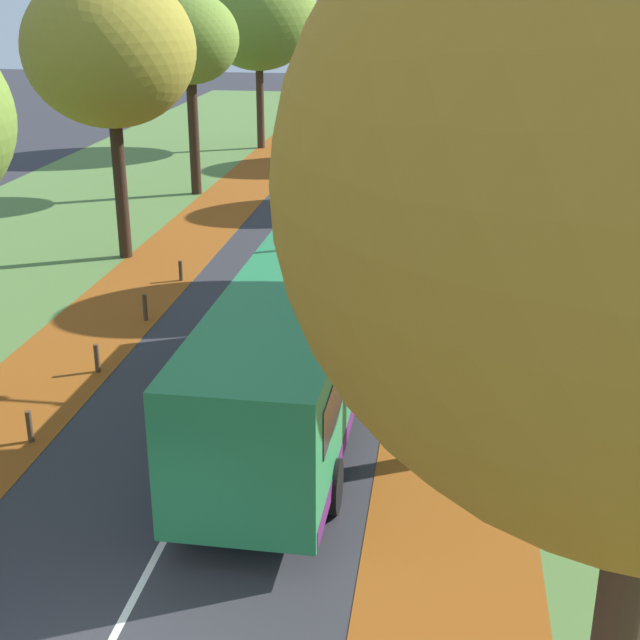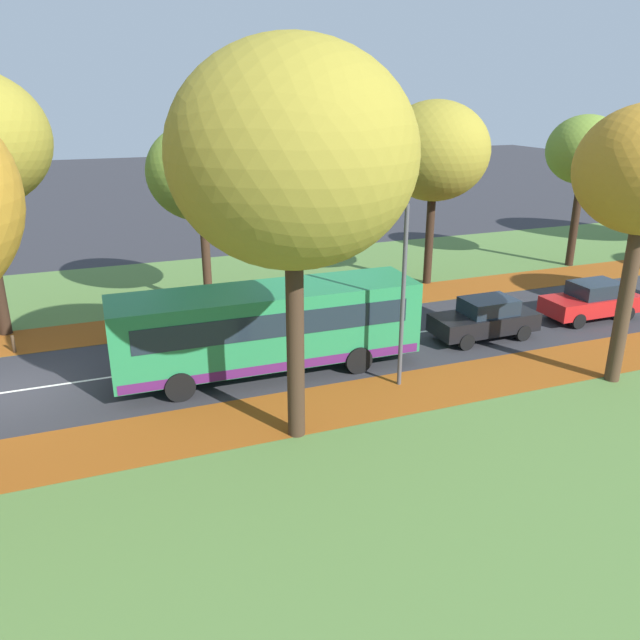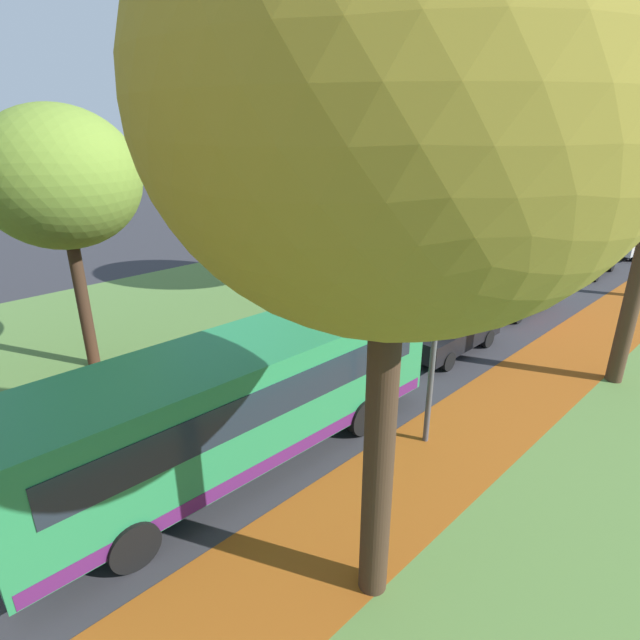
# 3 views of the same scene
# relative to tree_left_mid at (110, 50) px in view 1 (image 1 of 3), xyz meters

# --- Properties ---
(grass_verge_left) EXTENTS (12.00, 90.00, 0.01)m
(grass_verge_left) POSITION_rel_tree_left_mid_xyz_m (-3.15, 1.10, -6.51)
(grass_verge_left) COLOR #517538
(grass_verge_left) RESTS_ON ground
(leaf_litter_left) EXTENTS (2.80, 60.00, 0.00)m
(leaf_litter_left) POSITION_rel_tree_left_mid_xyz_m (1.45, -4.90, -6.50)
(leaf_litter_left) COLOR #8C4714
(leaf_litter_left) RESTS_ON grass_verge_left
(grass_verge_right) EXTENTS (12.00, 90.00, 0.01)m
(grass_verge_right) POSITION_rel_tree_left_mid_xyz_m (15.25, 1.10, -6.51)
(grass_verge_right) COLOR #517538
(grass_verge_right) RESTS_ON ground
(leaf_litter_right) EXTENTS (2.80, 60.00, 0.00)m
(leaf_litter_right) POSITION_rel_tree_left_mid_xyz_m (10.65, -4.90, -6.50)
(leaf_litter_right) COLOR #8C4714
(leaf_litter_right) RESTS_ON grass_verge_right
(road_centre_line) EXTENTS (0.12, 80.00, 0.01)m
(road_centre_line) POSITION_rel_tree_left_mid_xyz_m (6.05, 1.10, -6.51)
(road_centre_line) COLOR silver
(road_centre_line) RESTS_ON ground
(tree_left_mid) EXTENTS (5.22, 5.22, 8.89)m
(tree_left_mid) POSITION_rel_tree_left_mid_xyz_m (0.00, 0.00, 0.00)
(tree_left_mid) COLOR black
(tree_left_mid) RESTS_ON ground
(tree_left_far) EXTENTS (4.02, 4.02, 8.12)m
(tree_left_far) POSITION_rel_tree_left_mid_xyz_m (-0.21, 9.28, -0.26)
(tree_left_far) COLOR black
(tree_left_far) RESTS_ON ground
(tree_left_distant) EXTENTS (6.13, 6.13, 9.55)m
(tree_left_distant) POSITION_rel_tree_left_mid_xyz_m (0.26, 20.43, 0.26)
(tree_left_distant) COLOR #382619
(tree_left_distant) RESTS_ON ground
(tree_right_near) EXTENTS (6.17, 6.17, 10.48)m
(tree_right_near) POSITION_rel_tree_left_mid_xyz_m (11.87, -11.08, 1.17)
(tree_right_near) COLOR #382619
(tree_right_near) RESTS_ON ground
(tree_right_mid) EXTENTS (4.36, 4.36, 8.93)m
(tree_right_mid) POSITION_rel_tree_left_mid_xyz_m (12.29, 0.05, 0.39)
(tree_right_mid) COLOR #422D1E
(tree_right_mid) RESTS_ON ground
(tree_right_far) EXTENTS (4.54, 4.54, 8.74)m
(tree_right_far) POSITION_rel_tree_left_mid_xyz_m (12.56, 10.81, 0.14)
(tree_right_far) COLOR black
(tree_right_far) RESTS_ON ground
(tree_right_distant) EXTENTS (5.39, 5.39, 9.61)m
(tree_right_distant) POSITION_rel_tree_left_mid_xyz_m (12.07, 20.01, 0.64)
(tree_right_distant) COLOR #422D1E
(tree_right_distant) RESTS_ON ground
(bollard_third) EXTENTS (0.12, 0.12, 0.67)m
(bollard_third) POSITION_rel_tree_left_mid_xyz_m (2.47, -12.28, -6.18)
(bollard_third) COLOR #4C3823
(bollard_third) RESTS_ON ground
(bollard_fourth) EXTENTS (0.12, 0.12, 0.69)m
(bollard_fourth) POSITION_rel_tree_left_mid_xyz_m (2.52, -8.91, -6.16)
(bollard_fourth) COLOR #4C3823
(bollard_fourth) RESTS_ON ground
(bollard_fifth) EXTENTS (0.12, 0.12, 0.73)m
(bollard_fifth) POSITION_rel_tree_left_mid_xyz_m (2.53, -5.53, -6.14)
(bollard_fifth) COLOR #4C3823
(bollard_fifth) RESTS_ON ground
(bollard_sixth) EXTENTS (0.12, 0.12, 0.63)m
(bollard_sixth) POSITION_rel_tree_left_mid_xyz_m (2.50, -2.15, -6.19)
(bollard_sixth) COLOR #4C3823
(bollard_sixth) RESTS_ON ground
(streetlamp_right) EXTENTS (1.89, 0.28, 6.00)m
(streetlamp_right) POSITION_rel_tree_left_mid_xyz_m (9.72, -6.86, -2.77)
(streetlamp_right) COLOR #47474C
(streetlamp_right) RESTS_ON ground
(bus) EXTENTS (2.78, 10.43, 2.98)m
(bus) POSITION_rel_tree_left_mid_xyz_m (7.47, -10.61, -4.81)
(bus) COLOR #237A47
(bus) RESTS_ON ground
(car_black_lead) EXTENTS (1.80, 4.21, 1.62)m
(car_black_lead) POSITION_rel_tree_left_mid_xyz_m (7.49, -1.77, -5.70)
(car_black_lead) COLOR black
(car_black_lead) RESTS_ON ground
(car_red_following) EXTENTS (1.80, 4.21, 1.62)m
(car_red_following) POSITION_rel_tree_left_mid_xyz_m (7.20, 3.83, -5.70)
(car_red_following) COLOR #B21919
(car_red_following) RESTS_ON ground
(car_grey_third_in_line) EXTENTS (1.90, 4.26, 1.62)m
(car_grey_third_in_line) POSITION_rel_tree_left_mid_xyz_m (7.29, 12.10, -5.70)
(car_grey_third_in_line) COLOR slate
(car_grey_third_in_line) RESTS_ON ground
(car_silver_fourth_in_line) EXTENTS (1.85, 4.23, 1.62)m
(car_silver_fourth_in_line) POSITION_rel_tree_left_mid_xyz_m (7.44, 18.04, -5.70)
(car_silver_fourth_in_line) COLOR #B7BABF
(car_silver_fourth_in_line) RESTS_ON ground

